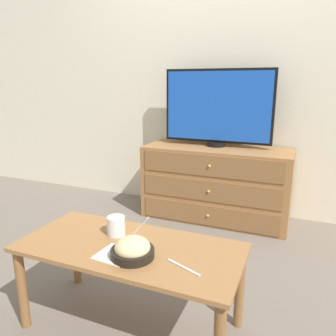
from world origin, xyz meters
TOP-DOWN VIEW (x-y plane):
  - ground_plane at (0.00, 0.00)m, footprint 12.00×12.00m
  - wall_back at (0.00, 0.03)m, footprint 12.00×0.05m
  - dresser at (-0.02, -0.25)m, footprint 1.20×0.46m
  - tv at (-0.04, -0.18)m, footprint 0.90×0.15m
  - coffee_table at (-0.05, -1.68)m, footprint 1.01×0.47m
  - takeout_bowl at (0.01, -1.76)m, footprint 0.18×0.18m
  - drink_cup at (-0.16, -1.60)m, footprint 0.09×0.09m
  - napkin at (-0.07, -1.77)m, footprint 0.16×0.16m
  - knife at (0.24, -1.76)m, footprint 0.16×0.07m

SIDE VIEW (x-z plane):
  - ground_plane at x=0.00m, z-range 0.00..0.00m
  - dresser at x=-0.02m, z-range 0.00..0.62m
  - coffee_table at x=-0.05m, z-range 0.15..0.57m
  - napkin at x=-0.07m, z-range 0.42..0.43m
  - knife at x=0.24m, z-range 0.42..0.43m
  - takeout_bowl at x=0.01m, z-range 0.37..0.55m
  - drink_cup at x=-0.16m, z-range 0.42..0.51m
  - tv at x=-0.04m, z-range 0.62..1.25m
  - wall_back at x=0.00m, z-range 0.00..2.60m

